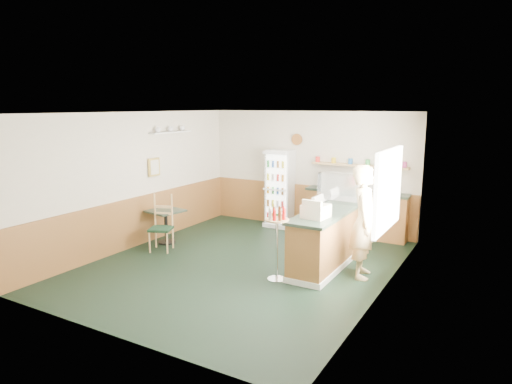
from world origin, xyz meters
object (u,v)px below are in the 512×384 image
Objects in this scene: drinks_fridge at (280,188)px; shopkeeper at (364,222)px; cash_register at (316,211)px; condiment_stand at (277,233)px; cafe_table at (166,220)px; cafe_chair at (164,221)px; display_case at (345,188)px.

shopkeeper is at bearing -39.68° from drinks_fridge.
drinks_fridge is 4.55× the size of cash_register.
condiment_stand reaches higher than cafe_table.
cafe_table is 0.67× the size of cafe_chair.
display_case reaches higher than cash_register.
display_case is 1.29m from shopkeeper.
cafe_chair is at bearing 83.68° from shopkeeper.
condiment_stand is at bearing -29.31° from cafe_chair.
condiment_stand is at bearing 112.03° from shopkeeper.
cash_register is (1.98, -2.61, 0.22)m from drinks_fridge.
drinks_fridge reaches higher than cafe_table.
display_case is at bearing 95.71° from cash_register.
cafe_chair is at bearing 172.85° from condiment_stand.
cafe_table is 0.43m from cafe_chair.
shopkeeper is at bearing 34.19° from cash_register.
drinks_fridge reaches higher than display_case.
condiment_stand is at bearing -13.13° from cafe_table.
display_case is 2.00m from condiment_stand.
display_case is at bearing 20.19° from shopkeeper.
cafe_table is (-1.42, -2.40, -0.41)m from drinks_fridge.
cafe_chair is at bearing -113.08° from drinks_fridge.
drinks_fridge is at bearing 116.14° from condiment_stand.
display_case is at bearing -31.03° from drinks_fridge.
cash_register is 0.82m from shopkeeper.
shopkeeper is at bearing -14.53° from cafe_chair.
display_case is at bearing 75.90° from condiment_stand.
drinks_fridge is 2.44× the size of cafe_table.
shopkeeper is at bearing 2.36° from cafe_table.
cafe_chair is (-2.68, 0.34, -0.23)m from condiment_stand.
cash_register reaches higher than condiment_stand.
condiment_stand is 1.62× the size of cafe_table.
cafe_table is at bearing 166.87° from condiment_stand.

